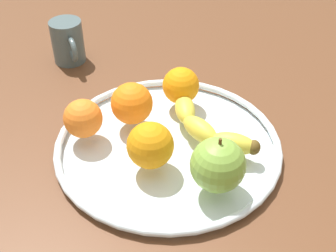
% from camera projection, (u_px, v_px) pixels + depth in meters
% --- Properties ---
extents(ground_plane, '(1.40, 1.40, 0.04)m').
position_uv_depth(ground_plane, '(168.00, 158.00, 0.73)').
color(ground_plane, brown).
extents(fruit_bowl, '(0.36, 0.36, 0.02)m').
position_uv_depth(fruit_bowl, '(168.00, 145.00, 0.71)').
color(fruit_bowl, silver).
rests_on(fruit_bowl, ground_plane).
extents(banana, '(0.18, 0.10, 0.03)m').
position_uv_depth(banana, '(207.00, 128.00, 0.71)').
color(banana, gold).
rests_on(banana, fruit_bowl).
extents(apple, '(0.08, 0.08, 0.09)m').
position_uv_depth(apple, '(218.00, 165.00, 0.61)').
color(apple, '#7FAE40').
rests_on(apple, fruit_bowl).
extents(orange_back_right, '(0.07, 0.07, 0.07)m').
position_uv_depth(orange_back_right, '(150.00, 145.00, 0.65)').
color(orange_back_right, orange).
rests_on(orange_back_right, fruit_bowl).
extents(orange_center, '(0.06, 0.06, 0.06)m').
position_uv_depth(orange_center, '(83.00, 118.00, 0.70)').
color(orange_center, orange).
rests_on(orange_center, fruit_bowl).
extents(orange_front_left, '(0.07, 0.07, 0.07)m').
position_uv_depth(orange_front_left, '(132.00, 103.00, 0.73)').
color(orange_front_left, orange).
rests_on(orange_front_left, fruit_bowl).
extents(orange_front_right, '(0.06, 0.06, 0.06)m').
position_uv_depth(orange_front_right, '(181.00, 86.00, 0.77)').
color(orange_front_right, orange).
rests_on(orange_front_right, fruit_bowl).
extents(ambient_mug, '(0.10, 0.06, 0.09)m').
position_uv_depth(ambient_mug, '(68.00, 42.00, 0.90)').
color(ambient_mug, '#4A5C60').
rests_on(ambient_mug, ground_plane).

